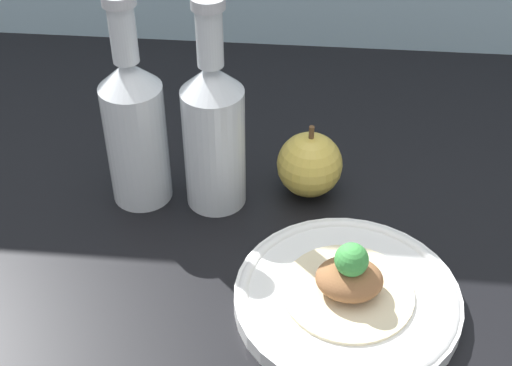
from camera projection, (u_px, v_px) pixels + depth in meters
ground_plane at (258, 281)px, 79.25cm from camera, size 180.00×110.00×4.00cm
plate at (347, 298)px, 73.10cm from camera, size 23.31×23.31×2.20cm
plated_food at (349, 280)px, 71.45cm from camera, size 13.51×13.51×6.51cm
cider_bottle_left at (135, 126)px, 81.64cm from camera, size 7.19×7.19×26.21cm
cider_bottle_right at (214, 130)px, 80.98cm from camera, size 7.19×7.19×26.21cm
apple at (310, 164)px, 86.09cm from camera, size 7.98×7.98×9.51cm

